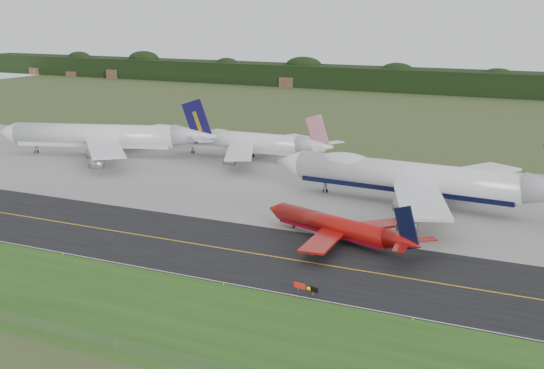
{
  "coord_description": "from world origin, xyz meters",
  "views": [
    {
      "loc": [
        65.24,
        -120.32,
        43.97
      ],
      "look_at": [
        -6.29,
        22.0,
        6.53
      ],
      "focal_mm": 50.0,
      "sensor_mm": 36.0,
      "label": 1
    }
  ],
  "objects_px": {
    "jet_star_tail": "(246,142)",
    "taxiway_sign": "(306,287)",
    "jet_ba_747": "(416,178)",
    "jet_navy_gold": "(106,137)",
    "jet_red_737": "(340,227)"
  },
  "relations": [
    {
      "from": "jet_star_tail",
      "to": "taxiway_sign",
      "type": "height_order",
      "value": "jet_star_tail"
    },
    {
      "from": "jet_ba_747",
      "to": "jet_navy_gold",
      "type": "height_order",
      "value": "jet_ba_747"
    },
    {
      "from": "jet_star_tail",
      "to": "taxiway_sign",
      "type": "distance_m",
      "value": 109.62
    },
    {
      "from": "jet_red_737",
      "to": "taxiway_sign",
      "type": "distance_m",
      "value": 28.34
    },
    {
      "from": "jet_ba_747",
      "to": "jet_red_737",
      "type": "height_order",
      "value": "jet_ba_747"
    },
    {
      "from": "jet_star_tail",
      "to": "jet_navy_gold",
      "type": "bearing_deg",
      "value": -159.57
    },
    {
      "from": "jet_ba_747",
      "to": "taxiway_sign",
      "type": "relative_size",
      "value": 16.52
    },
    {
      "from": "jet_star_tail",
      "to": "taxiway_sign",
      "type": "relative_size",
      "value": 12.47
    },
    {
      "from": "jet_red_737",
      "to": "jet_star_tail",
      "type": "height_order",
      "value": "jet_star_tail"
    },
    {
      "from": "jet_navy_gold",
      "to": "jet_star_tail",
      "type": "height_order",
      "value": "jet_navy_gold"
    },
    {
      "from": "jet_ba_747",
      "to": "jet_star_tail",
      "type": "distance_m",
      "value": 67.75
    },
    {
      "from": "jet_ba_747",
      "to": "taxiway_sign",
      "type": "bearing_deg",
      "value": -89.9
    },
    {
      "from": "jet_ba_747",
      "to": "jet_red_737",
      "type": "xyz_separation_m",
      "value": [
        -5.31,
        -33.02,
        -3.51
      ]
    },
    {
      "from": "jet_red_737",
      "to": "jet_navy_gold",
      "type": "relative_size",
      "value": 0.54
    },
    {
      "from": "jet_ba_747",
      "to": "jet_star_tail",
      "type": "relative_size",
      "value": 1.32
    }
  ]
}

